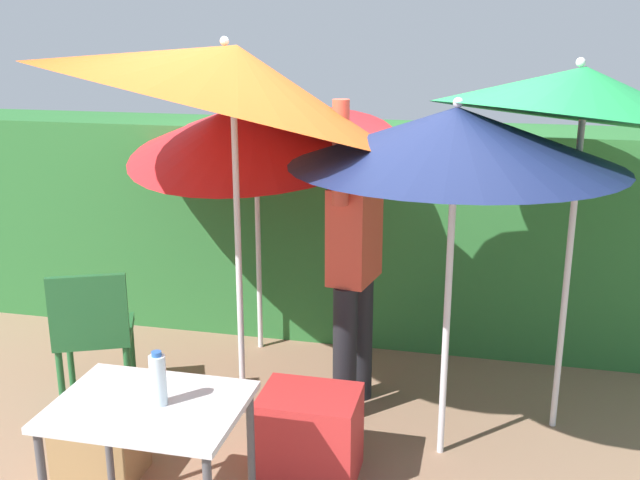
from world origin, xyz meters
TOP-DOWN VIEW (x-y plane):
  - ground_plane at (0.00, 0.00)m, footprint 24.00×24.00m
  - hedge_row at (0.00, 1.69)m, footprint 8.00×0.70m
  - umbrella_rainbow at (1.33, 0.53)m, footprint 1.57×1.55m
  - umbrella_orange at (-0.50, 0.29)m, footprint 2.21×2.13m
  - umbrella_yellow at (0.73, 0.09)m, footprint 1.64×1.64m
  - umbrella_navy at (-0.62, 1.18)m, footprint 1.85×1.84m
  - person_vendor at (0.16, 0.47)m, footprint 0.28×0.56m
  - chair_plastic at (-1.34, 0.12)m, footprint 0.58×0.58m
  - cooler_box at (0.08, -0.29)m, footprint 0.50×0.38m
  - crate_cardboard at (-0.98, -0.52)m, footprint 0.43×0.28m
  - folding_table at (-0.45, -0.98)m, footprint 0.80×0.60m
  - bottle_water at (-0.39, -0.98)m, footprint 0.07×0.07m

SIDE VIEW (x-z plane):
  - ground_plane at x=0.00m, z-range 0.00..0.00m
  - crate_cardboard at x=-0.98m, z-range 0.00..0.28m
  - cooler_box at x=0.08m, z-range 0.00..0.47m
  - chair_plastic at x=-1.34m, z-range 0.07..0.96m
  - folding_table at x=-0.45m, z-range 0.27..0.99m
  - hedge_row at x=0.00m, z-range 0.00..1.56m
  - bottle_water at x=-0.39m, z-range 0.71..0.95m
  - person_vendor at x=0.16m, z-range -0.01..1.87m
  - umbrella_navy at x=-0.62m, z-range 0.62..2.62m
  - umbrella_yellow at x=0.73m, z-range 0.77..2.68m
  - umbrella_rainbow at x=1.33m, z-range 0.80..3.01m
  - umbrella_orange at x=-0.50m, z-range 0.69..3.25m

